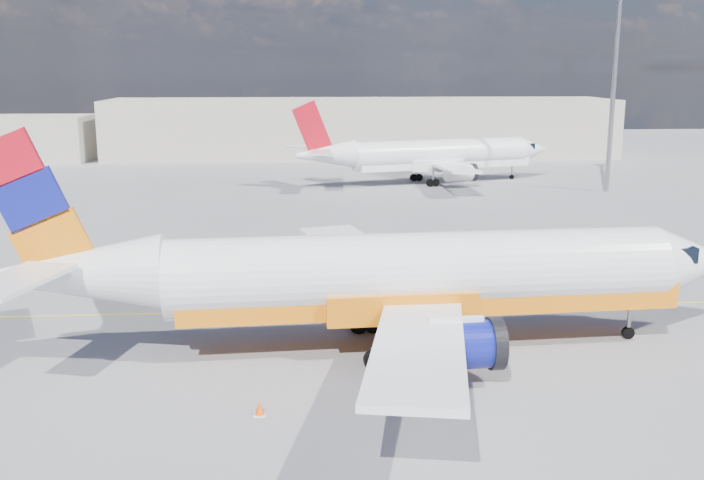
{
  "coord_description": "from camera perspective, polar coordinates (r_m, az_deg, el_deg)",
  "views": [
    {
      "loc": [
        -3.94,
        -35.85,
        12.31
      ],
      "look_at": [
        -1.21,
        3.96,
        3.5
      ],
      "focal_mm": 40.0,
      "sensor_mm": 36.0,
      "label": 1
    }
  ],
  "objects": [
    {
      "name": "ground",
      "position": [
        38.11,
        2.24,
        -6.41
      ],
      "size": [
        240.0,
        240.0,
        0.0
      ],
      "primitive_type": "plane",
      "color": "slate",
      "rests_on": "ground"
    },
    {
      "name": "taxi_line",
      "position": [
        40.94,
        1.79,
        -5.05
      ],
      "size": [
        70.0,
        0.15,
        0.01
      ],
      "primitive_type": "cube",
      "color": "yellow",
      "rests_on": "ground"
    },
    {
      "name": "terminal_main",
      "position": [
        111.52,
        0.7,
        8.17
      ],
      "size": [
        70.0,
        14.0,
        8.0
      ],
      "primitive_type": "cube",
      "color": "#B9B3A0",
      "rests_on": "ground"
    },
    {
      "name": "main_jet",
      "position": [
        34.35,
        3.17,
        -2.67
      ],
      "size": [
        33.27,
        26.27,
        10.08
      ],
      "rotation": [
        0.0,
        0.0,
        0.06
      ],
      "color": "white",
      "rests_on": "ground"
    },
    {
      "name": "second_jet",
      "position": [
        85.27,
        5.84,
        6.14
      ],
      "size": [
        30.07,
        22.94,
        9.09
      ],
      "rotation": [
        0.0,
        0.0,
        0.27
      ],
      "color": "white",
      "rests_on": "ground"
    },
    {
      "name": "traffic_cone",
      "position": [
        29.1,
        -6.74,
        -12.04
      ],
      "size": [
        0.42,
        0.42,
        0.59
      ],
      "color": "white",
      "rests_on": "ground"
    },
    {
      "name": "floodlight_mast",
      "position": [
        82.74,
        18.64,
        12.63
      ],
      "size": [
        1.64,
        1.64,
        22.49
      ],
      "color": "gray",
      "rests_on": "ground"
    }
  ]
}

